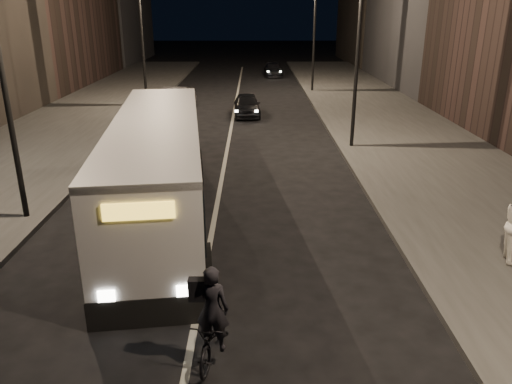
{
  "coord_description": "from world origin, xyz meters",
  "views": [
    {
      "loc": [
        1.19,
        -9.76,
        6.01
      ],
      "look_at": [
        1.25,
        2.38,
        1.5
      ],
      "focal_mm": 35.0,
      "sensor_mm": 36.0,
      "label": 1
    }
  ],
  "objects_px": {
    "streetlight_left_near": "(5,33)",
    "car_far": "(273,70)",
    "city_bus": "(158,166)",
    "car_near": "(247,105)",
    "streetlight_right_mid": "(353,24)",
    "streetlight_left_far": "(145,19)",
    "cyclist_on_bicycle": "(214,328)",
    "streetlight_right_far": "(311,17)",
    "car_mid": "(177,98)"
  },
  "relations": [
    {
      "from": "streetlight_left_near",
      "to": "car_far",
      "type": "distance_m",
      "value": 34.79
    },
    {
      "from": "streetlight_left_near",
      "to": "city_bus",
      "type": "bearing_deg",
      "value": 3.38
    },
    {
      "from": "car_near",
      "to": "streetlight_right_mid",
      "type": "bearing_deg",
      "value": -61.25
    },
    {
      "from": "streetlight_left_near",
      "to": "streetlight_left_far",
      "type": "xyz_separation_m",
      "value": [
        0.0,
        18.0,
        0.0
      ]
    },
    {
      "from": "cyclist_on_bicycle",
      "to": "car_near",
      "type": "bearing_deg",
      "value": 99.83
    },
    {
      "from": "cyclist_on_bicycle",
      "to": "car_near",
      "type": "height_order",
      "value": "cyclist_on_bicycle"
    },
    {
      "from": "streetlight_right_far",
      "to": "city_bus",
      "type": "distance_m",
      "value": 25.05
    },
    {
      "from": "car_near",
      "to": "car_far",
      "type": "relative_size",
      "value": 0.94
    },
    {
      "from": "streetlight_right_mid",
      "to": "car_far",
      "type": "relative_size",
      "value": 2.05
    },
    {
      "from": "streetlight_left_far",
      "to": "car_mid",
      "type": "height_order",
      "value": "streetlight_left_far"
    },
    {
      "from": "streetlight_right_mid",
      "to": "car_near",
      "type": "relative_size",
      "value": 2.17
    },
    {
      "from": "streetlight_right_mid",
      "to": "streetlight_right_far",
      "type": "xyz_separation_m",
      "value": [
        0.0,
        16.0,
        0.0
      ]
    },
    {
      "from": "car_near",
      "to": "streetlight_right_far",
      "type": "bearing_deg",
      "value": 59.5
    },
    {
      "from": "city_bus",
      "to": "car_mid",
      "type": "height_order",
      "value": "city_bus"
    },
    {
      "from": "streetlight_left_near",
      "to": "car_mid",
      "type": "relative_size",
      "value": 1.9
    },
    {
      "from": "car_mid",
      "to": "streetlight_right_far",
      "type": "bearing_deg",
      "value": -136.74
    },
    {
      "from": "streetlight_right_mid",
      "to": "car_far",
      "type": "bearing_deg",
      "value": 95.13
    },
    {
      "from": "streetlight_left_far",
      "to": "streetlight_right_mid",
      "type": "bearing_deg",
      "value": -43.16
    },
    {
      "from": "streetlight_right_mid",
      "to": "streetlight_left_near",
      "type": "bearing_deg",
      "value": -143.12
    },
    {
      "from": "streetlight_right_mid",
      "to": "city_bus",
      "type": "relative_size",
      "value": 0.71
    },
    {
      "from": "car_near",
      "to": "car_far",
      "type": "bearing_deg",
      "value": 80.25
    },
    {
      "from": "cyclist_on_bicycle",
      "to": "car_far",
      "type": "relative_size",
      "value": 0.49
    },
    {
      "from": "car_near",
      "to": "city_bus",
      "type": "bearing_deg",
      "value": -101.59
    },
    {
      "from": "car_far",
      "to": "cyclist_on_bicycle",
      "type": "bearing_deg",
      "value": -96.36
    },
    {
      "from": "streetlight_left_near",
      "to": "car_far",
      "type": "xyz_separation_m",
      "value": [
        8.38,
        33.43,
        -4.79
      ]
    },
    {
      "from": "car_mid",
      "to": "car_far",
      "type": "distance_m",
      "value": 17.29
    },
    {
      "from": "cyclist_on_bicycle",
      "to": "car_far",
      "type": "height_order",
      "value": "cyclist_on_bicycle"
    },
    {
      "from": "cyclist_on_bicycle",
      "to": "car_mid",
      "type": "bearing_deg",
      "value": 110.42
    },
    {
      "from": "streetlight_right_far",
      "to": "car_far",
      "type": "distance_m",
      "value": 10.82
    },
    {
      "from": "streetlight_left_far",
      "to": "car_far",
      "type": "bearing_deg",
      "value": 61.49
    },
    {
      "from": "streetlight_right_mid",
      "to": "streetlight_right_far",
      "type": "distance_m",
      "value": 16.0
    },
    {
      "from": "streetlight_left_near",
      "to": "city_bus",
      "type": "height_order",
      "value": "streetlight_left_near"
    },
    {
      "from": "streetlight_right_far",
      "to": "car_far",
      "type": "bearing_deg",
      "value": 103.61
    },
    {
      "from": "streetlight_right_mid",
      "to": "streetlight_left_near",
      "type": "distance_m",
      "value": 13.33
    },
    {
      "from": "streetlight_left_far",
      "to": "car_near",
      "type": "relative_size",
      "value": 2.17
    },
    {
      "from": "streetlight_left_near",
      "to": "streetlight_right_far",
      "type": "bearing_deg",
      "value": 66.04
    },
    {
      "from": "streetlight_left_far",
      "to": "car_far",
      "type": "distance_m",
      "value": 18.2
    },
    {
      "from": "streetlight_right_far",
      "to": "city_bus",
      "type": "bearing_deg",
      "value": -106.25
    },
    {
      "from": "streetlight_left_near",
      "to": "streetlight_left_far",
      "type": "relative_size",
      "value": 1.0
    },
    {
      "from": "car_mid",
      "to": "car_far",
      "type": "bearing_deg",
      "value": -105.53
    },
    {
      "from": "streetlight_right_far",
      "to": "streetlight_left_far",
      "type": "distance_m",
      "value": 12.24
    },
    {
      "from": "car_far",
      "to": "car_mid",
      "type": "bearing_deg",
      "value": -115.27
    },
    {
      "from": "streetlight_right_mid",
      "to": "streetlight_right_far",
      "type": "relative_size",
      "value": 1.0
    },
    {
      "from": "city_bus",
      "to": "streetlight_right_mid",
      "type": "bearing_deg",
      "value": 41.21
    },
    {
      "from": "streetlight_left_near",
      "to": "cyclist_on_bicycle",
      "type": "xyz_separation_m",
      "value": [
        5.81,
        -6.28,
        -4.71
      ]
    },
    {
      "from": "streetlight_right_mid",
      "to": "car_far",
      "type": "distance_m",
      "value": 25.98
    },
    {
      "from": "cyclist_on_bicycle",
      "to": "car_far",
      "type": "bearing_deg",
      "value": 96.97
    },
    {
      "from": "cyclist_on_bicycle",
      "to": "streetlight_left_far",
      "type": "bearing_deg",
      "value": 114.14
    },
    {
      "from": "streetlight_left_far",
      "to": "car_mid",
      "type": "xyz_separation_m",
      "value": [
        1.73,
        -0.53,
        -4.66
      ]
    },
    {
      "from": "streetlight_right_far",
      "to": "streetlight_left_near",
      "type": "bearing_deg",
      "value": -113.96
    }
  ]
}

